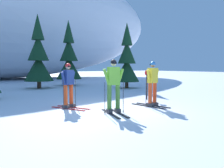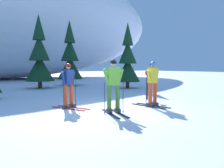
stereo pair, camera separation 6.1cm
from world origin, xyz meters
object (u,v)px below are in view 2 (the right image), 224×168
(skier_lime_jacket, at_px, (113,85))
(pine_tree_center_right, at_px, (39,57))
(pine_tree_far_right, at_px, (128,61))
(pine_tree_right, at_px, (70,58))
(trail_marker_post, at_px, (147,83))
(skier_yellow_jacket, at_px, (153,83))
(skier_navy_jacket, at_px, (69,85))

(skier_lime_jacket, relative_size, pine_tree_center_right, 0.34)
(pine_tree_center_right, xyz_separation_m, pine_tree_far_right, (5.44, -3.53, -0.24))
(skier_lime_jacket, distance_m, pine_tree_right, 12.15)
(pine_tree_right, relative_size, pine_tree_far_right, 1.14)
(pine_tree_center_right, xyz_separation_m, trail_marker_post, (2.52, -8.70, -1.44))
(skier_yellow_jacket, xyz_separation_m, pine_tree_right, (1.55, 11.36, 1.36))
(skier_lime_jacket, height_order, trail_marker_post, skier_lime_jacket)
(skier_lime_jacket, distance_m, skier_yellow_jacket, 2.04)
(pine_tree_center_right, distance_m, pine_tree_far_right, 6.49)
(skier_yellow_jacket, relative_size, pine_tree_center_right, 0.33)
(pine_tree_center_right, relative_size, pine_tree_far_right, 1.12)
(pine_tree_center_right, relative_size, trail_marker_post, 3.75)
(skier_navy_jacket, xyz_separation_m, pine_tree_right, (4.46, 9.79, 1.40))
(trail_marker_post, bearing_deg, skier_navy_jacket, 178.95)
(pine_tree_right, relative_size, trail_marker_post, 3.81)
(pine_tree_far_right, bearing_deg, skier_navy_jacket, -143.85)
(skier_lime_jacket, relative_size, trail_marker_post, 1.28)
(skier_yellow_jacket, distance_m, trail_marker_post, 1.89)
(skier_yellow_jacket, bearing_deg, pine_tree_far_right, 58.62)
(skier_yellow_jacket, height_order, trail_marker_post, skier_yellow_jacket)
(pine_tree_right, distance_m, pine_tree_far_right, 5.33)
(skier_navy_jacket, relative_size, trail_marker_post, 1.20)
(trail_marker_post, bearing_deg, skier_lime_jacket, -152.16)
(pine_tree_far_right, relative_size, trail_marker_post, 3.35)
(skier_yellow_jacket, xyz_separation_m, trail_marker_post, (1.15, 1.50, -0.12))
(skier_navy_jacket, relative_size, pine_tree_far_right, 0.36)
(pine_tree_far_right, bearing_deg, pine_tree_center_right, 146.98)
(skier_navy_jacket, height_order, skier_yellow_jacket, skier_yellow_jacket)
(skier_lime_jacket, bearing_deg, pine_tree_center_right, 86.35)
(skier_navy_jacket, bearing_deg, pine_tree_center_right, 79.91)
(skier_navy_jacket, xyz_separation_m, skier_yellow_jacket, (2.90, -1.58, 0.03))
(pine_tree_right, xyz_separation_m, pine_tree_far_right, (2.51, -4.69, -0.28))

